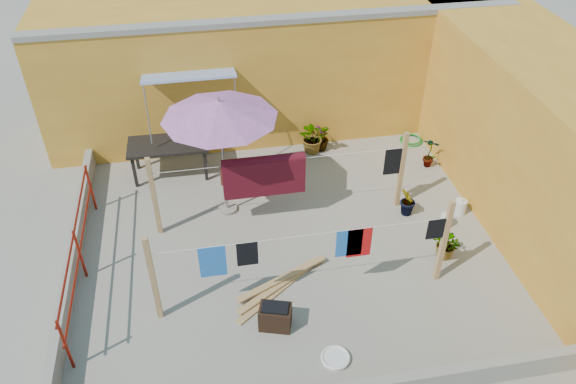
# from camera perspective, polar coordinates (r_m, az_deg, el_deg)

# --- Properties ---
(ground) EXTENTS (80.00, 80.00, 0.00)m
(ground) POSITION_cam_1_polar(r_m,az_deg,el_deg) (11.15, 0.08, -5.24)
(ground) COLOR #9E998E
(ground) RESTS_ON ground
(wall_back) EXTENTS (11.00, 3.27, 3.21)m
(wall_back) POSITION_cam_1_polar(r_m,az_deg,el_deg) (14.20, -1.37, 12.73)
(wall_back) COLOR gold
(wall_back) RESTS_ON ground
(wall_right) EXTENTS (2.40, 9.00, 3.20)m
(wall_right) POSITION_cam_1_polar(r_m,az_deg,el_deg) (12.04, 25.30, 3.89)
(wall_right) COLOR gold
(wall_right) RESTS_ON ground
(parapet_left) EXTENTS (0.16, 7.30, 0.44)m
(parapet_left) POSITION_cam_1_polar(r_m,az_deg,el_deg) (11.20, -21.05, -6.60)
(parapet_left) COLOR gray
(parapet_left) RESTS_ON ground
(red_railing) EXTENTS (0.05, 4.20, 1.10)m
(red_railing) POSITION_cam_1_polar(r_m,az_deg,el_deg) (10.68, -20.56, -5.30)
(red_railing) COLOR maroon
(red_railing) RESTS_ON ground
(clothesline_rig) EXTENTS (5.09, 2.35, 1.80)m
(clothesline_rig) POSITION_cam_1_polar(r_m,az_deg,el_deg) (10.80, -1.63, 0.56)
(clothesline_rig) COLOR tan
(clothesline_rig) RESTS_ON ground
(patio_umbrella) EXTENTS (2.86, 2.86, 2.68)m
(patio_umbrella) POSITION_cam_1_polar(r_m,az_deg,el_deg) (10.64, -6.99, 8.24)
(patio_umbrella) COLOR gray
(patio_umbrella) RESTS_ON ground
(outdoor_table) EXTENTS (1.79, 0.92, 0.83)m
(outdoor_table) POSITION_cam_1_polar(r_m,az_deg,el_deg) (12.83, -12.07, 4.55)
(outdoor_table) COLOR black
(outdoor_table) RESTS_ON ground
(lumber_pile) EXTENTS (1.84, 1.33, 0.12)m
(lumber_pile) POSITION_cam_1_polar(r_m,az_deg,el_deg) (10.27, -0.89, -9.44)
(lumber_pile) COLOR tan
(lumber_pile) RESTS_ON ground
(brazier) EXTENTS (0.61, 0.49, 0.48)m
(brazier) POSITION_cam_1_polar(r_m,az_deg,el_deg) (9.58, -1.31, -12.52)
(brazier) COLOR black
(brazier) RESTS_ON ground
(white_basin) EXTENTS (0.47, 0.47, 0.08)m
(white_basin) POSITION_cam_1_polar(r_m,az_deg,el_deg) (9.33, 4.83, -16.46)
(white_basin) COLOR silver
(white_basin) RESTS_ON ground
(water_jug_a) EXTENTS (0.22, 0.22, 0.35)m
(water_jug_a) POSITION_cam_1_polar(r_m,az_deg,el_deg) (11.86, 15.70, -2.83)
(water_jug_a) COLOR silver
(water_jug_a) RESTS_ON ground
(water_jug_b) EXTENTS (0.25, 0.25, 0.39)m
(water_jug_b) POSITION_cam_1_polar(r_m,az_deg,el_deg) (12.28, 17.09, -1.46)
(water_jug_b) COLOR silver
(water_jug_b) RESTS_ON ground
(green_hose) EXTENTS (0.58, 0.58, 0.09)m
(green_hose) POSITION_cam_1_polar(r_m,az_deg,el_deg) (14.46, 12.41, 5.21)
(green_hose) COLOR #1B7D23
(green_hose) RESTS_ON ground
(plant_back_a) EXTENTS (0.74, 0.65, 0.82)m
(plant_back_a) POSITION_cam_1_polar(r_m,az_deg,el_deg) (13.56, 2.60, 5.63)
(plant_back_a) COLOR #185418
(plant_back_a) RESTS_ON ground
(plant_back_b) EXTENTS (0.37, 0.37, 0.64)m
(plant_back_b) POSITION_cam_1_polar(r_m,az_deg,el_deg) (13.68, 3.39, 5.49)
(plant_back_b) COLOR #185418
(plant_back_b) RESTS_ON ground
(plant_right_a) EXTENTS (0.50, 0.49, 0.79)m
(plant_right_a) POSITION_cam_1_polar(r_m,az_deg,el_deg) (13.42, 14.23, 3.97)
(plant_right_a) COLOR #185418
(plant_right_a) RESTS_ON ground
(plant_right_b) EXTENTS (0.43, 0.48, 0.72)m
(plant_right_b) POSITION_cam_1_polar(r_m,az_deg,el_deg) (11.85, 12.09, -0.94)
(plant_right_b) COLOR #185418
(plant_right_b) RESTS_ON ground
(plant_right_c) EXTENTS (0.73, 0.74, 0.62)m
(plant_right_c) POSITION_cam_1_polar(r_m,az_deg,el_deg) (11.08, 15.90, -5.17)
(plant_right_c) COLOR #185418
(plant_right_c) RESTS_ON ground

